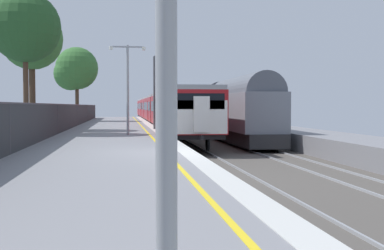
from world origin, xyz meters
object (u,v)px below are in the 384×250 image
Objects in this scene: freight_train_adjacent_track at (223,108)px; background_tree_right at (32,41)px; platform_lamp_mid at (128,81)px; signal_gantry at (159,83)px; commuter_train_at_platform at (158,109)px; background_tree_left at (75,70)px; background_tree_centre at (27,29)px.

background_tree_right is (-13.74, -4.96, 4.39)m from freight_train_adjacent_track.
signal_gantry is at bearing 70.49° from platform_lamp_mid.
commuter_train_at_platform is at bearing 103.73° from freight_train_adjacent_track.
background_tree_right is at bearing -114.51° from commuter_train_at_platform.
commuter_train_at_platform is 7.66× the size of background_tree_right.
background_tree_left is 0.97× the size of background_tree_right.
background_tree_left is at bearing -165.42° from commuter_train_at_platform.
background_tree_left is at bearing 111.23° from signal_gantry.
freight_train_adjacent_track is 5.06× the size of signal_gantry.
background_tree_centre is (-0.41, -23.31, 0.61)m from background_tree_left.
platform_lamp_mid is 0.61× the size of background_tree_centre.
commuter_train_at_platform is at bearing 82.46° from platform_lamp_mid.
background_tree_right is (-0.48, 4.26, -0.10)m from background_tree_centre.
background_tree_centre reaches higher than signal_gantry.
background_tree_centre is at bearing -83.59° from background_tree_right.
background_tree_left is (-12.85, 14.09, 3.87)m from freight_train_adjacent_track.
background_tree_centre is 1.01× the size of background_tree_right.
freight_train_adjacent_track is 15.25m from background_tree_right.
signal_gantry is (-1.47, -21.27, 1.86)m from commuter_train_at_platform.
background_tree_left is at bearing 88.99° from background_tree_centre.
background_tree_centre is (-7.78, -4.34, 2.80)m from signal_gantry.
signal_gantry is (-5.48, -4.88, 1.68)m from freight_train_adjacent_track.
commuter_train_at_platform is 27.60m from platform_lamp_mid.
background_tree_left is (-5.23, 25.01, 2.36)m from platform_lamp_mid.
background_tree_right reaches higher than signal_gantry.
background_tree_left is 0.96× the size of background_tree_centre.
platform_lamp_mid is (-7.62, -10.92, 1.51)m from freight_train_adjacent_track.
freight_train_adjacent_track is 3.17× the size of background_tree_right.
background_tree_left is (-8.84, -2.30, 4.05)m from commuter_train_at_platform.
signal_gantry is 6.41m from platform_lamp_mid.
background_tree_right is (-6.12, 5.96, 2.88)m from platform_lamp_mid.
background_tree_right is (-0.89, -19.05, 0.52)m from background_tree_left.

